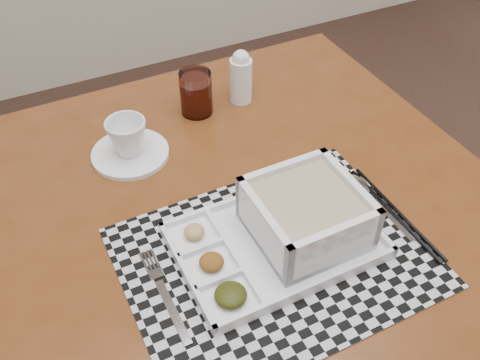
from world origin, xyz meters
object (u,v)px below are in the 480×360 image
serving_tray (296,224)px  juice_glass (196,94)px  cup (127,137)px  dining_table (242,232)px  creamer_bottle (241,77)px

serving_tray → juice_glass: size_ratio=3.40×
serving_tray → cup: (-0.18, 0.32, 0.01)m
dining_table → cup: 0.28m
dining_table → serving_tray: 0.16m
juice_glass → creamer_bottle: size_ratio=0.78×
creamer_bottle → cup: bearing=-164.6°
dining_table → serving_tray: size_ratio=2.93×
juice_glass → creamer_bottle: creamer_bottle is taller
serving_tray → cup: 0.37m
juice_glass → serving_tray: bearing=-89.1°
serving_tray → juice_glass: serving_tray is taller
serving_tray → creamer_bottle: 0.41m
cup → serving_tray: bearing=-48.3°
cup → juice_glass: size_ratio=0.82×
serving_tray → juice_glass: 0.40m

